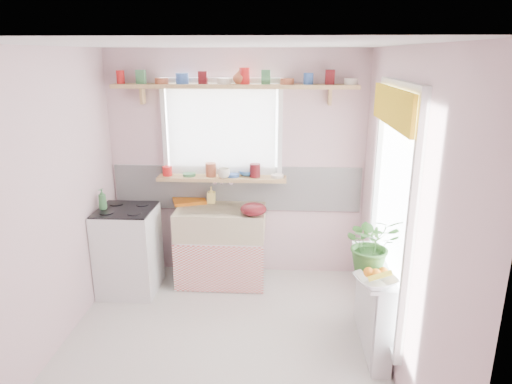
{
  "coord_description": "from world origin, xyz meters",
  "views": [
    {
      "loc": [
        0.5,
        -3.28,
        2.44
      ],
      "look_at": [
        0.27,
        0.55,
        1.27
      ],
      "focal_mm": 32.0,
      "sensor_mm": 36.0,
      "label": 1
    }
  ],
  "objects": [
    {
      "name": "sink_unit",
      "position": [
        -0.15,
        1.29,
        0.43
      ],
      "size": [
        0.95,
        0.65,
        1.11
      ],
      "color": "white",
      "rests_on": "ground"
    },
    {
      "name": "fruit",
      "position": [
        1.22,
        -0.17,
        0.87
      ],
      "size": [
        0.2,
        0.14,
        0.1
      ],
      "color": "orange",
      "rests_on": "fruit_bowl"
    },
    {
      "name": "fruit_bowl",
      "position": [
        1.21,
        -0.17,
        0.81
      ],
      "size": [
        0.4,
        0.4,
        0.07
      ],
      "primitive_type": "imported",
      "rotation": [
        0.0,
        0.0,
        0.39
      ],
      "color": "white",
      "rests_on": "radiator_ledge"
    },
    {
      "name": "pine_shelf",
      "position": [
        0.0,
        1.47,
        2.12
      ],
      "size": [
        2.52,
        0.24,
        0.04
      ],
      "primitive_type": "cube",
      "color": "tan",
      "rests_on": "room"
    },
    {
      "name": "herb_pot",
      "position": [
        1.33,
        0.49,
        0.88
      ],
      "size": [
        0.13,
        0.11,
        0.21
      ],
      "primitive_type": "imported",
      "rotation": [
        0.0,
        0.0,
        -0.35
      ],
      "color": "#3C6E2C",
      "rests_on": "radiator_ledge"
    },
    {
      "name": "cooker",
      "position": [
        -1.1,
        1.05,
        0.46
      ],
      "size": [
        0.58,
        0.58,
        0.93
      ],
      "color": "white",
      "rests_on": "ground"
    },
    {
      "name": "sill_crockery",
      "position": [
        -0.2,
        1.48,
        1.21
      ],
      "size": [
        1.35,
        0.11,
        0.12
      ],
      "color": "red",
      "rests_on": "windowsill"
    },
    {
      "name": "cooker_bottle",
      "position": [
        -1.32,
        1.03,
        1.02
      ],
      "size": [
        0.1,
        0.1,
        0.22
      ],
      "primitive_type": "imported",
      "rotation": [
        0.0,
        0.0,
        -0.31
      ],
      "color": "#3F7F45",
      "rests_on": "cooker"
    },
    {
      "name": "windowsill",
      "position": [
        -0.15,
        1.48,
        1.14
      ],
      "size": [
        1.4,
        0.22,
        0.04
      ],
      "primitive_type": "cube",
      "color": "tan",
      "rests_on": "room"
    },
    {
      "name": "jade_plant",
      "position": [
        1.21,
        0.04,
        1.02
      ],
      "size": [
        0.48,
        0.43,
        0.49
      ],
      "primitive_type": "imported",
      "rotation": [
        0.0,
        0.0,
        0.11
      ],
      "color": "#386E2C",
      "rests_on": "radiator_ledge"
    },
    {
      "name": "radiator_ledge",
      "position": [
        1.3,
        0.2,
        0.4
      ],
      "size": [
        0.22,
        0.95,
        0.78
      ],
      "color": "white",
      "rests_on": "ground"
    },
    {
      "name": "dish_tray",
      "position": [
        -0.53,
        1.5,
        0.87
      ],
      "size": [
        0.42,
        0.36,
        0.03
      ],
      "primitive_type": "cube",
      "rotation": [
        0.0,
        0.0,
        0.33
      ],
      "color": "#D06712",
      "rests_on": "sink_unit"
    },
    {
      "name": "sill_bowl",
      "position": [
        0.12,
        1.54,
        1.19
      ],
      "size": [
        0.22,
        0.22,
        0.06
      ],
      "primitive_type": "imported",
      "rotation": [
        0.0,
        0.0,
        0.23
      ],
      "color": "#376DB3",
      "rests_on": "windowsill"
    },
    {
      "name": "room",
      "position": [
        0.66,
        0.86,
        1.37
      ],
      "size": [
        3.2,
        3.2,
        3.2
      ],
      "color": "silver",
      "rests_on": "ground"
    },
    {
      "name": "sill_cup",
      "position": [
        -0.12,
        1.42,
        1.21
      ],
      "size": [
        0.14,
        0.14,
        0.1
      ],
      "primitive_type": "imported",
      "rotation": [
        0.0,
        0.0,
        -0.11
      ],
      "color": "#EBE7CC",
      "rests_on": "windowsill"
    },
    {
      "name": "soap_bottle_sink",
      "position": [
        -0.28,
        1.5,
        0.94
      ],
      "size": [
        0.08,
        0.09,
        0.18
      ],
      "primitive_type": "imported",
      "rotation": [
        0.0,
        0.0,
        -0.01
      ],
      "color": "#FDE470",
      "rests_on": "sink_unit"
    },
    {
      "name": "shelf_vase",
      "position": [
        0.06,
        1.49,
        2.22
      ],
      "size": [
        0.17,
        0.17,
        0.16
      ],
      "primitive_type": "imported",
      "rotation": [
        0.0,
        0.0,
        0.08
      ],
      "color": "#B05936",
      "rests_on": "pine_shelf"
    },
    {
      "name": "shelf_crockery",
      "position": [
        -0.04,
        1.47,
        2.19
      ],
      "size": [
        2.47,
        0.11,
        0.12
      ],
      "color": "red",
      "rests_on": "pine_shelf"
    },
    {
      "name": "colander",
      "position": [
        0.21,
        1.13,
        0.91
      ],
      "size": [
        0.31,
        0.31,
        0.12
      ],
      "primitive_type": "ellipsoid",
      "rotation": [
        0.0,
        0.0,
        0.15
      ],
      "color": "#590F15",
      "rests_on": "sink_unit"
    }
  ]
}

